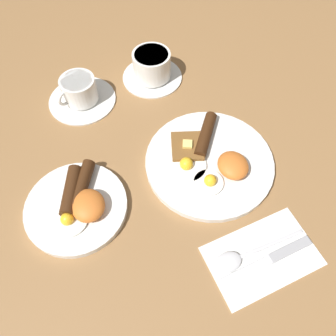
% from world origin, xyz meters
% --- Properties ---
extents(ground_plane, '(3.00, 3.00, 0.00)m').
position_xyz_m(ground_plane, '(0.00, 0.00, 0.00)').
color(ground_plane, olive).
extents(breakfast_plate_near, '(0.27, 0.27, 0.05)m').
position_xyz_m(breakfast_plate_near, '(0.00, 0.00, 0.01)').
color(breakfast_plate_near, white).
rests_on(breakfast_plate_near, ground_plane).
extents(breakfast_plate_far, '(0.20, 0.20, 0.05)m').
position_xyz_m(breakfast_plate_far, '(-0.01, 0.28, 0.02)').
color(breakfast_plate_far, white).
rests_on(breakfast_plate_far, ground_plane).
extents(teacup_near, '(0.15, 0.15, 0.07)m').
position_xyz_m(teacup_near, '(0.29, 0.04, 0.03)').
color(teacup_near, white).
rests_on(teacup_near, ground_plane).
extents(teacup_far, '(0.16, 0.16, 0.07)m').
position_xyz_m(teacup_far, '(0.27, 0.22, 0.03)').
color(teacup_far, white).
rests_on(teacup_far, ground_plane).
extents(napkin, '(0.14, 0.21, 0.01)m').
position_xyz_m(napkin, '(-0.22, -0.01, 0.00)').
color(napkin, white).
rests_on(napkin, ground_plane).
extents(knife, '(0.04, 0.19, 0.01)m').
position_xyz_m(knife, '(-0.23, -0.03, 0.01)').
color(knife, silver).
rests_on(knife, napkin).
extents(spoon, '(0.04, 0.18, 0.01)m').
position_xyz_m(spoon, '(-0.21, 0.03, 0.01)').
color(spoon, silver).
rests_on(spoon, napkin).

